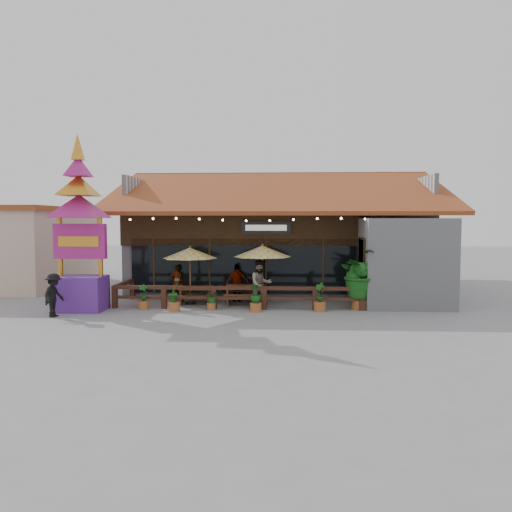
# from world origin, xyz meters

# --- Properties ---
(ground) EXTENTS (100.00, 100.00, 0.00)m
(ground) POSITION_xyz_m (0.00, 0.00, 0.00)
(ground) COLOR gray
(ground) RESTS_ON ground
(restaurant_building) EXTENTS (15.50, 14.73, 6.09)m
(restaurant_building) POSITION_xyz_m (0.26, 6.61, 2.21)
(restaurant_building) COLOR silver
(restaurant_building) RESTS_ON ground
(patio_railing) EXTENTS (10.00, 2.60, 0.92)m
(patio_railing) POSITION_xyz_m (-2.25, -0.27, 0.61)
(patio_railing) COLOR #472719
(patio_railing) RESTS_ON ground
(umbrella_left) EXTENTS (2.46, 2.46, 2.45)m
(umbrella_left) POSITION_xyz_m (-3.67, 0.72, 2.14)
(umbrella_left) COLOR brown
(umbrella_left) RESTS_ON ground
(umbrella_right) EXTENTS (2.49, 2.49, 2.55)m
(umbrella_right) POSITION_xyz_m (-0.62, 0.68, 2.22)
(umbrella_right) COLOR brown
(umbrella_right) RESTS_ON ground
(picnic_table_left) EXTENTS (1.44, 1.26, 0.66)m
(picnic_table_left) POSITION_xyz_m (-3.46, 0.78, 0.44)
(picnic_table_left) COLOR brown
(picnic_table_left) RESTS_ON ground
(picnic_table_right) EXTENTS (1.65, 1.43, 0.79)m
(picnic_table_right) POSITION_xyz_m (-1.35, 0.80, 0.53)
(picnic_table_right) COLOR brown
(picnic_table_right) RESTS_ON ground
(thai_sign_tower) EXTENTS (2.71, 2.71, 7.34)m
(thai_sign_tower) POSITION_xyz_m (-7.61, -1.12, 3.88)
(thai_sign_tower) COLOR #58268B
(thai_sign_tower) RESTS_ON ground
(tropical_plant) EXTENTS (2.21, 2.10, 2.40)m
(tropical_plant) POSITION_xyz_m (3.28, -0.23, 1.37)
(tropical_plant) COLOR #9B572A
(tropical_plant) RESTS_ON ground
(diner_a) EXTENTS (0.65, 0.51, 1.55)m
(diner_a) POSITION_xyz_m (-4.43, 1.65, 0.78)
(diner_a) COLOR #382411
(diner_a) RESTS_ON ground
(diner_b) EXTENTS (1.13, 1.02, 1.92)m
(diner_b) POSITION_xyz_m (-0.66, -0.03, 0.96)
(diner_b) COLOR #382411
(diner_b) RESTS_ON ground
(diner_c) EXTENTS (1.02, 0.62, 1.63)m
(diner_c) POSITION_xyz_m (-1.74, 1.42, 0.81)
(diner_c) COLOR #382411
(diner_c) RESTS_ON ground
(pedestrian) EXTENTS (0.75, 1.11, 1.60)m
(pedestrian) POSITION_xyz_m (-8.10, -2.41, 0.80)
(pedestrian) COLOR black
(pedestrian) RESTS_ON ground
(planter_a) EXTENTS (0.41, 0.41, 1.00)m
(planter_a) POSITION_xyz_m (-5.29, -0.67, 0.42)
(planter_a) COLOR #9B572A
(planter_a) RESTS_ON ground
(planter_b) EXTENTS (0.47, 0.51, 1.10)m
(planter_b) POSITION_xyz_m (-3.98, -1.04, 0.50)
(planter_b) COLOR #9B572A
(planter_b) RESTS_ON ground
(planter_c) EXTENTS (0.66, 0.64, 0.84)m
(planter_c) POSITION_xyz_m (-2.58, -0.66, 0.47)
(planter_c) COLOR #9B572A
(planter_c) RESTS_ON ground
(planter_d) EXTENTS (0.51, 0.51, 1.09)m
(planter_d) POSITION_xyz_m (-0.81, -1.04, 0.52)
(planter_d) COLOR #9B572A
(planter_d) RESTS_ON ground
(planter_e) EXTENTS (0.48, 0.46, 1.12)m
(planter_e) POSITION_xyz_m (1.66, -0.79, 0.47)
(planter_e) COLOR #9B572A
(planter_e) RESTS_ON ground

